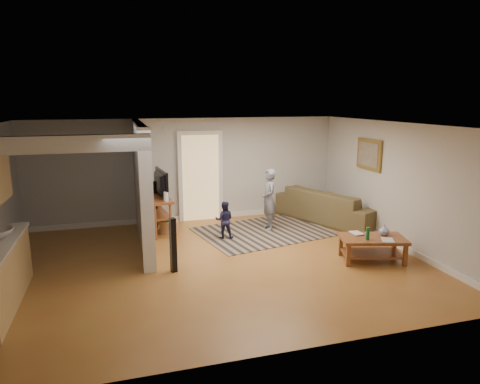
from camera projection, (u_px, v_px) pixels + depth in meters
name	position (u px, v px, depth m)	size (l,w,h in m)	color
ground	(216.00, 263.00, 7.85)	(7.50, 7.50, 0.00)	#945325
room_shell	(152.00, 184.00, 7.65)	(7.54, 6.02, 2.52)	silver
area_rug	(264.00, 231.00, 9.68)	(2.81, 2.06, 0.01)	black
sofa	(329.00, 221.00, 10.53)	(2.71, 1.06, 0.79)	#484324
coffee_table	(373.00, 242.00, 7.89)	(1.30, 0.96, 0.69)	brown
tv_console	(157.00, 200.00, 9.52)	(0.64, 1.35, 1.12)	brown
speaker_left	(173.00, 245.00, 7.34)	(0.10, 0.10, 0.97)	black
speaker_right	(155.00, 205.00, 9.91)	(0.11, 0.11, 1.10)	black
toy_basket	(169.00, 226.00, 9.59)	(0.42, 0.42, 0.38)	olive
child	(269.00, 229.00, 9.87)	(0.51, 0.34, 1.41)	slate
toddler	(224.00, 238.00, 9.24)	(0.40, 0.31, 0.81)	#1C1B39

